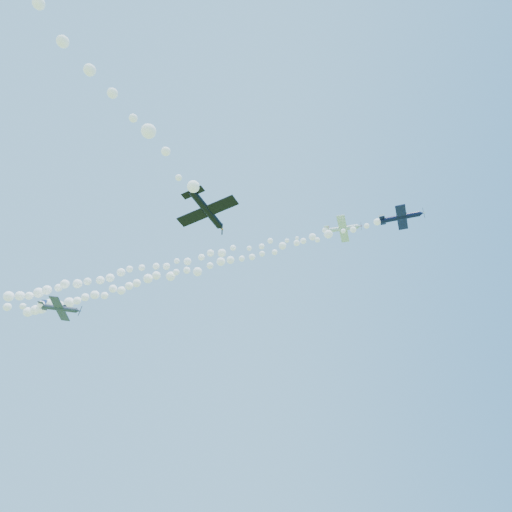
{
  "coord_description": "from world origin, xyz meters",
  "views": [
    {
      "loc": [
        0.95,
        -58.24,
        2.0
      ],
      "look_at": [
        4.72,
        -8.81,
        46.63
      ],
      "focal_mm": 30.0,
      "sensor_mm": 36.0,
      "label": 1
    }
  ],
  "objects": [
    {
      "name": "plane_white",
      "position": [
        20.17,
        -7.04,
        55.78
      ],
      "size": [
        6.58,
        6.98,
        2.56
      ],
      "rotation": [
        0.02,
        0.09,
        -0.36
      ],
      "color": "silver"
    },
    {
      "name": "smoke_trail_white",
      "position": [
        -13.98,
        5.75,
        55.5
      ],
      "size": [
        64.73,
        25.78,
        2.85
      ],
      "primitive_type": null,
      "color": "white"
    },
    {
      "name": "plane_black",
      "position": [
        -1.76,
        -29.12,
        34.13
      ],
      "size": [
        6.27,
        5.92,
        1.84
      ],
      "rotation": [
        -0.02,
        -0.01,
        1.02
      ],
      "color": "black"
    },
    {
      "name": "smoke_trail_navy",
      "position": [
        -7.68,
        1.54,
        51.06
      ],
      "size": [
        66.09,
        31.87,
        2.75
      ],
      "primitive_type": null,
      "color": "white"
    },
    {
      "name": "plane_grey",
      "position": [
        -25.25,
        -1.44,
        40.27
      ],
      "size": [
        6.66,
        6.97,
        2.62
      ],
      "rotation": [
        0.05,
        0.09,
        0.01
      ],
      "color": "#35394D"
    },
    {
      "name": "plane_navy",
      "position": [
        27.14,
        -14.52,
        51.24
      ],
      "size": [
        6.81,
        7.01,
        2.63
      ],
      "rotation": [
        0.23,
        0.08,
        -0.43
      ],
      "color": "#0B0E34"
    }
  ]
}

